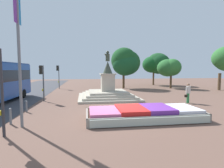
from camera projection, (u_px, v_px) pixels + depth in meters
The scene contains 12 objects.
ground_plane at pixel (117, 115), 11.18m from camera, with size 87.18×87.18×0.00m, color brown.
flower_planter at pixel (145, 114), 10.27m from camera, with size 6.84×2.85×0.71m.
statue_monument at pixel (108, 91), 17.96m from camera, with size 5.91×5.91×4.80m.
traffic_light_mid_block at pixel (42, 77), 15.89m from camera, with size 0.42×0.31×3.28m.
traffic_light_far_corner at pixel (58, 73), 26.53m from camera, with size 0.41×0.29×3.54m.
banner_pole at pixel (19, 48), 8.52m from camera, with size 0.14×1.17×7.19m.
pedestrian_with_handbag at pixel (188, 92), 15.15m from camera, with size 0.68×0.43×1.73m.
kerb_bollard_mid_a at pixel (10, 116), 9.27m from camera, with size 0.13×0.13×0.87m.
kerb_bollard_mid_b at pixel (26, 106), 11.94m from camera, with size 0.15×0.15×0.80m.
park_tree_far_left at pixel (126, 62), 27.31m from camera, with size 4.62×4.41×6.35m.
park_tree_behind_statue at pixel (157, 63), 32.85m from camera, with size 5.06×4.38×6.02m.
park_tree_street_side at pixel (169, 68), 27.48m from camera, with size 3.51×3.63×4.59m.
Camera 1 is at (-2.08, -10.79, 2.90)m, focal length 28.00 mm.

